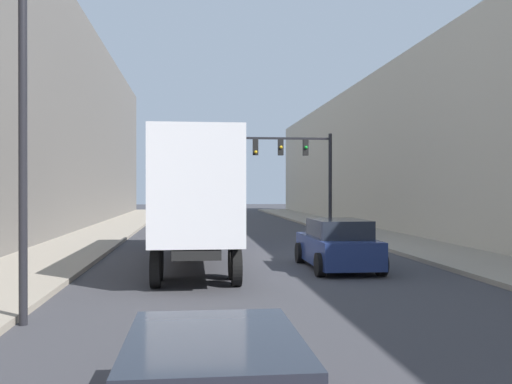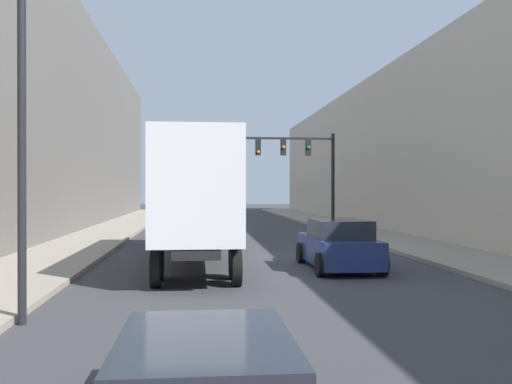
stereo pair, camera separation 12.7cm
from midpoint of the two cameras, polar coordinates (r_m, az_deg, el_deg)
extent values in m
cube|color=gray|center=(31.16, 12.16, -4.32)|extent=(3.45, 80.00, 0.15)
cube|color=gray|center=(30.09, -15.64, -4.48)|extent=(3.45, 80.00, 0.15)
cube|color=#BCB29E|center=(32.93, 20.05, 4.51)|extent=(6.00, 80.00, 10.02)
cube|color=silver|center=(19.30, -5.76, 0.51)|extent=(2.41, 11.02, 3.08)
cube|color=black|center=(19.36, -5.76, -4.50)|extent=(1.20, 11.02, 0.24)
cube|color=navy|center=(25.97, -5.78, -2.15)|extent=(2.41, 2.28, 2.93)
cylinder|color=black|center=(15.16, -9.77, -7.53)|extent=(0.25, 1.00, 1.00)
cylinder|color=black|center=(15.16, -1.73, -7.53)|extent=(0.25, 1.00, 1.00)
cylinder|color=black|center=(16.35, -9.48, -6.96)|extent=(0.25, 1.00, 1.00)
cylinder|color=black|center=(16.35, -2.03, -6.96)|extent=(0.25, 1.00, 1.00)
cylinder|color=black|center=(26.05, -8.10, -4.27)|extent=(0.25, 1.00, 1.00)
cylinder|color=black|center=(26.05, -3.45, -4.27)|extent=(0.25, 1.00, 1.00)
cube|color=#1E232D|center=(5.56, -4.42, -16.26)|extent=(1.62, 2.33, 0.42)
cylinder|color=black|center=(7.35, -12.30, -17.43)|extent=(0.25, 0.64, 0.64)
cylinder|color=black|center=(7.38, 2.78, -17.35)|extent=(0.25, 0.64, 0.64)
cube|color=navy|center=(18.63, 8.39, -5.74)|extent=(1.84, 4.49, 0.83)
cube|color=#1E232D|center=(18.36, 8.56, -3.63)|extent=(1.62, 2.47, 0.57)
cylinder|color=black|center=(19.97, 4.71, -6.08)|extent=(0.25, 0.70, 0.70)
cylinder|color=black|center=(20.38, 9.83, -5.95)|extent=(0.25, 0.70, 0.70)
cylinder|color=black|center=(16.86, 6.71, -7.25)|extent=(0.25, 0.70, 0.70)
cylinder|color=black|center=(17.35, 12.70, -7.04)|extent=(0.25, 0.70, 0.70)
cylinder|color=black|center=(32.75, 7.81, 0.80)|extent=(0.20, 0.20, 5.74)
cube|color=black|center=(32.33, 2.86, 5.38)|extent=(5.72, 0.12, 0.12)
cube|color=black|center=(32.53, 5.36, 4.45)|extent=(0.30, 0.24, 0.90)
sphere|color=green|center=(32.39, 5.40, 4.46)|extent=(0.18, 0.18, 0.18)
cube|color=black|center=(32.29, 2.86, 4.48)|extent=(0.30, 0.24, 0.90)
sphere|color=gold|center=(32.15, 2.89, 4.50)|extent=(0.18, 0.18, 0.18)
cube|color=black|center=(32.10, 0.33, 4.50)|extent=(0.30, 0.24, 0.90)
sphere|color=gold|center=(31.94, 0.35, 4.02)|extent=(0.18, 0.18, 0.18)
cylinder|color=black|center=(11.60, -22.08, 3.43)|extent=(0.16, 0.16, 6.40)
camera|label=1|loc=(0.06, -89.75, 0.00)|focal=40.00mm
camera|label=2|loc=(0.06, 90.25, 0.00)|focal=40.00mm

